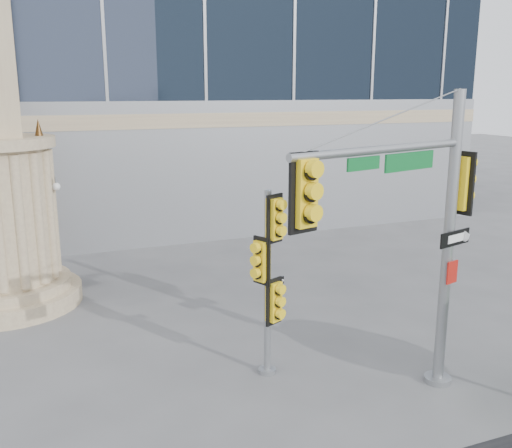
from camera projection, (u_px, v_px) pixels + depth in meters
name	position (u px, v px, depth m)	size (l,w,h in m)	color
ground	(320.00, 413.00, 11.58)	(120.00, 120.00, 0.00)	#545456
main_signal_pole	(416.00, 216.00, 11.25)	(4.88, 1.75, 6.43)	slate
secondary_signal_pole	(269.00, 270.00, 12.59)	(0.81, 0.59, 4.31)	slate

